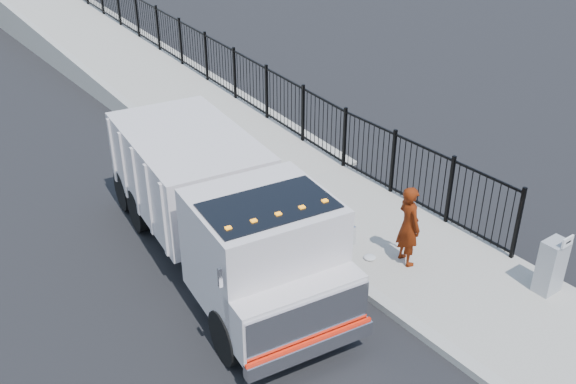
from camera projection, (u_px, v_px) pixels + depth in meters
ground at (340, 274)px, 14.60m from camera, size 120.00×120.00×0.00m
sidewalk at (465, 284)px, 14.16m from camera, size 3.55×12.00×0.12m
curb at (403, 317)px, 13.15m from camera, size 0.30×12.00×0.16m
ramp at (131, 75)px, 26.99m from camera, size 3.95×24.06×3.19m
iron_fence at (207, 72)px, 24.48m from camera, size 0.10×28.00×1.80m
truck at (220, 206)px, 14.13m from camera, size 3.66×8.53×2.83m
worker at (409, 225)px, 14.37m from camera, size 0.61×0.79×1.94m
utility_cabinet at (551, 266)px, 13.59m from camera, size 0.55×0.40×1.25m
arrow_sign at (568, 242)px, 13.08m from camera, size 0.35×0.04×0.22m
debris at (370, 257)px, 14.92m from camera, size 0.29×0.29×0.07m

